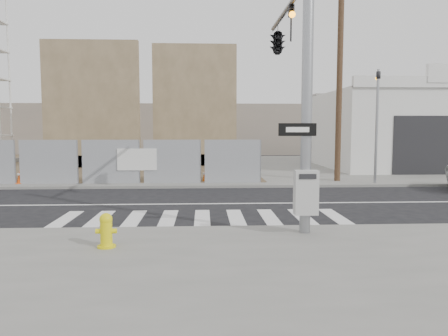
{
  "coord_description": "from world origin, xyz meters",
  "views": [
    {
      "loc": [
        0.03,
        -15.14,
        2.66
      ],
      "look_at": [
        0.69,
        -1.48,
        1.4
      ],
      "focal_mm": 35.0,
      "sensor_mm": 36.0,
      "label": 1
    }
  ],
  "objects_px": {
    "traffic_cone_c": "(20,176)",
    "signal_pole": "(286,56)",
    "auto_shop": "(416,130)",
    "traffic_cone_d": "(205,175)",
    "fire_hydrant": "(106,230)"
  },
  "relations": [
    {
      "from": "auto_shop",
      "to": "traffic_cone_d",
      "type": "height_order",
      "value": "auto_shop"
    },
    {
      "from": "signal_pole",
      "to": "traffic_cone_d",
      "type": "height_order",
      "value": "signal_pole"
    },
    {
      "from": "auto_shop",
      "to": "fire_hydrant",
      "type": "relative_size",
      "value": 16.23
    },
    {
      "from": "traffic_cone_c",
      "to": "signal_pole",
      "type": "bearing_deg",
      "value": -33.51
    },
    {
      "from": "signal_pole",
      "to": "traffic_cone_c",
      "type": "distance_m",
      "value": 13.72
    },
    {
      "from": "traffic_cone_c",
      "to": "traffic_cone_d",
      "type": "xyz_separation_m",
      "value": [
        8.48,
        0.23,
        -0.03
      ]
    },
    {
      "from": "signal_pole",
      "to": "traffic_cone_c",
      "type": "bearing_deg",
      "value": 146.49
    },
    {
      "from": "fire_hydrant",
      "to": "auto_shop",
      "type": "bearing_deg",
      "value": 45.73
    },
    {
      "from": "traffic_cone_c",
      "to": "traffic_cone_d",
      "type": "relative_size",
      "value": 1.09
    },
    {
      "from": "signal_pole",
      "to": "traffic_cone_d",
      "type": "bearing_deg",
      "value": 107.74
    },
    {
      "from": "fire_hydrant",
      "to": "traffic_cone_c",
      "type": "bearing_deg",
      "value": 115.84
    },
    {
      "from": "auto_shop",
      "to": "traffic_cone_c",
      "type": "bearing_deg",
      "value": -160.72
    },
    {
      "from": "auto_shop",
      "to": "traffic_cone_c",
      "type": "distance_m",
      "value": 23.78
    },
    {
      "from": "auto_shop",
      "to": "traffic_cone_d",
      "type": "xyz_separation_m",
      "value": [
        -13.88,
        -7.59,
        -2.11
      ]
    },
    {
      "from": "signal_pole",
      "to": "fire_hydrant",
      "type": "xyz_separation_m",
      "value": [
        -4.53,
        -3.87,
        -4.3
      ]
    }
  ]
}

